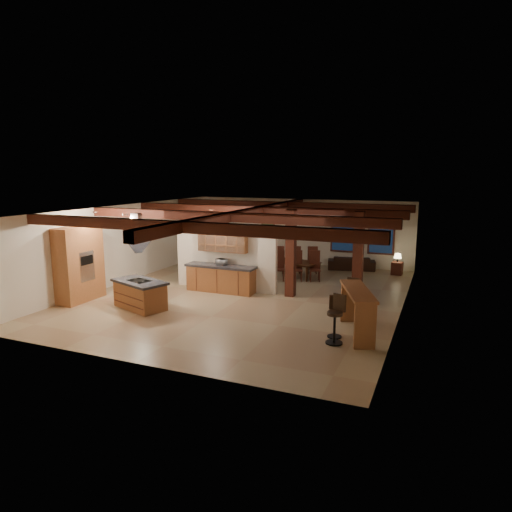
{
  "coord_description": "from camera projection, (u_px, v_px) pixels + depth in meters",
  "views": [
    {
      "loc": [
        6.01,
        -13.59,
        4.1
      ],
      "look_at": [
        0.16,
        0.5,
        1.27
      ],
      "focal_mm": 32.0,
      "sensor_mm": 36.0,
      "label": 1
    }
  ],
  "objects": [
    {
      "name": "ground",
      "position": [
        246.0,
        295.0,
        15.35
      ],
      "size": [
        12.0,
        12.0,
        0.0
      ],
      "primitive_type": "plane",
      "color": "tan",
      "rests_on": "ground"
    },
    {
      "name": "room_walls",
      "position": [
        246.0,
        243.0,
        15.03
      ],
      "size": [
        12.0,
        12.0,
        12.0
      ],
      "color": "white",
      "rests_on": "ground"
    },
    {
      "name": "ceiling_beams",
      "position": [
        246.0,
        213.0,
        14.85
      ],
      "size": [
        10.0,
        12.0,
        0.28
      ],
      "color": "#3F190F",
      "rests_on": "room_walls"
    },
    {
      "name": "timber_posts",
      "position": [
        324.0,
        246.0,
        14.54
      ],
      "size": [
        2.5,
        0.3,
        2.9
      ],
      "color": "#3F190F",
      "rests_on": "ground"
    },
    {
      "name": "partition_wall",
      "position": [
        226.0,
        258.0,
        15.98
      ],
      "size": [
        3.8,
        0.18,
        2.2
      ],
      "primitive_type": "cube",
      "color": "white",
      "rests_on": "ground"
    },
    {
      "name": "pantry_cabinet",
      "position": [
        79.0,
        264.0,
        14.53
      ],
      "size": [
        0.67,
        1.6,
        2.4
      ],
      "color": "#A15834",
      "rests_on": "ground"
    },
    {
      "name": "back_counter",
      "position": [
        221.0,
        278.0,
        15.74
      ],
      "size": [
        2.5,
        0.66,
        0.94
      ],
      "color": "#A15834",
      "rests_on": "ground"
    },
    {
      "name": "upper_display_cabinet",
      "position": [
        223.0,
        238.0,
        15.67
      ],
      "size": [
        1.8,
        0.36,
        0.95
      ],
      "color": "#A15834",
      "rests_on": "partition_wall"
    },
    {
      "name": "range_hood",
      "position": [
        138.0,
        251.0,
        13.58
      ],
      "size": [
        1.1,
        1.1,
        1.4
      ],
      "color": "silver",
      "rests_on": "room_walls"
    },
    {
      "name": "back_windows",
      "position": [
        362.0,
        234.0,
        19.41
      ],
      "size": [
        2.7,
        0.07,
        1.7
      ],
      "color": "#3F190F",
      "rests_on": "room_walls"
    },
    {
      "name": "framed_art",
      "position": [
        268.0,
        225.0,
        21.0
      ],
      "size": [
        0.65,
        0.05,
        0.85
      ],
      "color": "#3F190F",
      "rests_on": "room_walls"
    },
    {
      "name": "recessed_cans",
      "position": [
        145.0,
        212.0,
        14.03
      ],
      "size": [
        3.16,
        2.46,
        0.03
      ],
      "color": "silver",
      "rests_on": "room_walls"
    },
    {
      "name": "kitchen_island",
      "position": [
        140.0,
        294.0,
        13.82
      ],
      "size": [
        1.98,
        1.48,
        0.88
      ],
      "color": "#A15834",
      "rests_on": "ground"
    },
    {
      "name": "dining_table",
      "position": [
        296.0,
        269.0,
        17.98
      ],
      "size": [
        2.0,
        1.54,
        0.62
      ],
      "primitive_type": "imported",
      "rotation": [
        0.0,
        0.0,
        -0.36
      ],
      "color": "#3D1F0F",
      "rests_on": "ground"
    },
    {
      "name": "sofa",
      "position": [
        351.0,
        263.0,
        19.36
      ],
      "size": [
        2.08,
        1.17,
        0.57
      ],
      "primitive_type": "imported",
      "rotation": [
        0.0,
        0.0,
        3.36
      ],
      "color": "black",
      "rests_on": "ground"
    },
    {
      "name": "microwave",
      "position": [
        222.0,
        262.0,
        15.62
      ],
      "size": [
        0.46,
        0.39,
        0.21
      ],
      "primitive_type": "imported",
      "rotation": [
        0.0,
        0.0,
        2.73
      ],
      "color": "#B8B7BC",
      "rests_on": "back_counter"
    },
    {
      "name": "bar_counter",
      "position": [
        357.0,
        304.0,
        11.55
      ],
      "size": [
        1.31,
        2.28,
        1.17
      ],
      "color": "#A15834",
      "rests_on": "ground"
    },
    {
      "name": "side_table",
      "position": [
        397.0,
        268.0,
        18.37
      ],
      "size": [
        0.45,
        0.45,
        0.52
      ],
      "primitive_type": "cube",
      "rotation": [
        0.0,
        0.0,
        -0.09
      ],
      "color": "#3F190F",
      "rests_on": "ground"
    },
    {
      "name": "table_lamp",
      "position": [
        398.0,
        256.0,
        18.28
      ],
      "size": [
        0.3,
        0.3,
        0.35
      ],
      "color": "black",
      "rests_on": "side_table"
    },
    {
      "name": "bar_stool_a",
      "position": [
        336.0,
        319.0,
        10.96
      ],
      "size": [
        0.45,
        0.46,
        1.2
      ],
      "color": "black",
      "rests_on": "ground"
    },
    {
      "name": "bar_stool_b",
      "position": [
        335.0,
        316.0,
        11.4
      ],
      "size": [
        0.37,
        0.39,
        1.05
      ],
      "color": "black",
      "rests_on": "ground"
    },
    {
      "name": "bar_stool_c",
      "position": [
        351.0,
        298.0,
        12.88
      ],
      "size": [
        0.4,
        0.41,
        1.15
      ],
      "color": "black",
      "rests_on": "ground"
    },
    {
      "name": "dining_chairs",
      "position": [
        296.0,
        262.0,
        17.93
      ],
      "size": [
        2.25,
        2.25,
        1.15
      ],
      "color": "#3F190F",
      "rests_on": "ground"
    }
  ]
}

